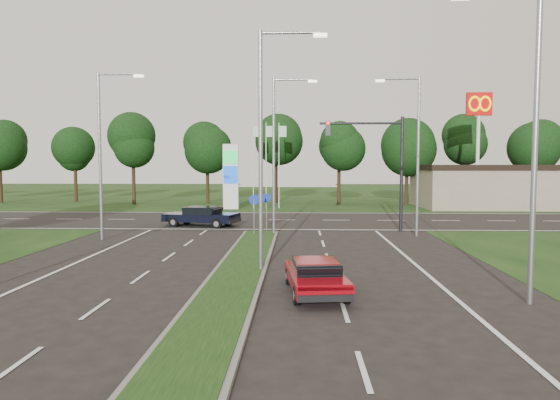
{
  "coord_description": "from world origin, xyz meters",
  "views": [
    {
      "loc": [
        2.2,
        -12.63,
        4.06
      ],
      "look_at": [
        1.23,
        13.97,
        2.2
      ],
      "focal_mm": 32.0,
      "sensor_mm": 36.0,
      "label": 1
    }
  ],
  "objects": [
    {
      "name": "navy_sedan",
      "position": [
        -4.19,
        19.99,
        0.71
      ],
      "size": [
        5.17,
        3.18,
        1.32
      ],
      "rotation": [
        0.0,
        0.0,
        1.3
      ],
      "color": "black",
      "rests_on": "ground"
    },
    {
      "name": "streetlight_median_near",
      "position": [
        1.0,
        6.0,
        5.08
      ],
      "size": [
        2.53,
        0.22,
        9.0
      ],
      "color": "gray",
      "rests_on": "ground"
    },
    {
      "name": "median_kerb",
      "position": [
        0.0,
        4.0,
        0.06
      ],
      "size": [
        2.0,
        26.0,
        0.12
      ],
      "primitive_type": "cube",
      "color": "slate",
      "rests_on": "ground"
    },
    {
      "name": "streetlight_right_far",
      "position": [
        8.8,
        16.0,
        5.08
      ],
      "size": [
        2.53,
        0.22,
        9.0
      ],
      "rotation": [
        0.0,
        0.0,
        3.14
      ],
      "color": "gray",
      "rests_on": "ground"
    },
    {
      "name": "traffic_signal",
      "position": [
        7.19,
        18.0,
        4.65
      ],
      "size": [
        5.1,
        0.42,
        7.0
      ],
      "color": "black",
      "rests_on": "ground"
    },
    {
      "name": "verge_far",
      "position": [
        0.0,
        55.0,
        0.0
      ],
      "size": [
        160.0,
        50.0,
        0.02
      ],
      "primitive_type": "cube",
      "color": "black",
      "rests_on": "ground"
    },
    {
      "name": "streetlight_right_near",
      "position": [
        8.8,
        2.0,
        5.08
      ],
      "size": [
        2.53,
        0.22,
        9.0
      ],
      "rotation": [
        0.0,
        0.0,
        3.14
      ],
      "color": "gray",
      "rests_on": "ground"
    },
    {
      "name": "treeline_far",
      "position": [
        0.1,
        39.93,
        6.83
      ],
      "size": [
        6.0,
        6.0,
        9.9
      ],
      "color": "black",
      "rests_on": "ground"
    },
    {
      "name": "mcdonalds_sign",
      "position": [
        18.0,
        31.97,
        7.99
      ],
      "size": [
        2.2,
        0.47,
        10.4
      ],
      "color": "silver",
      "rests_on": "ground"
    },
    {
      "name": "streetlight_left_far",
      "position": [
        -8.3,
        14.0,
        5.08
      ],
      "size": [
        2.53,
        0.22,
        9.0
      ],
      "color": "gray",
      "rests_on": "ground"
    },
    {
      "name": "gas_pylon",
      "position": [
        -3.79,
        33.05,
        3.2
      ],
      "size": [
        5.8,
        1.26,
        8.0
      ],
      "color": "silver",
      "rests_on": "ground"
    },
    {
      "name": "ground",
      "position": [
        0.0,
        0.0,
        0.0
      ],
      "size": [
        160.0,
        160.0,
        0.0
      ],
      "primitive_type": "plane",
      "color": "black",
      "rests_on": "ground"
    },
    {
      "name": "cross_road",
      "position": [
        0.0,
        24.0,
        0.0
      ],
      "size": [
        160.0,
        12.0,
        0.02
      ],
      "primitive_type": "cube",
      "color": "black",
      "rests_on": "ground"
    },
    {
      "name": "red_sedan",
      "position": [
        2.76,
        2.95,
        0.58
      ],
      "size": [
        2.05,
        4.12,
        1.09
      ],
      "rotation": [
        0.0,
        0.0,
        0.11
      ],
      "color": "#9E0812",
      "rests_on": "ground"
    },
    {
      "name": "commercial_building",
      "position": [
        22.0,
        36.0,
        2.0
      ],
      "size": [
        16.0,
        9.0,
        4.0
      ],
      "primitive_type": "cube",
      "color": "gray",
      "rests_on": "ground"
    },
    {
      "name": "median_signs",
      "position": [
        0.0,
        16.4,
        1.71
      ],
      "size": [
        1.16,
        1.76,
        2.38
      ],
      "color": "gray",
      "rests_on": "ground"
    },
    {
      "name": "streetlight_median_far",
      "position": [
        1.0,
        16.0,
        5.08
      ],
      "size": [
        2.53,
        0.22,
        9.0
      ],
      "color": "gray",
      "rests_on": "ground"
    }
  ]
}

